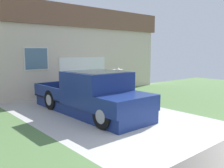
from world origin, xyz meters
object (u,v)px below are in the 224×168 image
(person_with_hat, at_px, (118,84))
(handbag, at_px, (122,104))
(house_with_garage, at_px, (61,50))
(pickup_truck, at_px, (95,95))

(person_with_hat, distance_m, handbag, 0.88)
(person_with_hat, height_order, house_with_garage, house_with_garage)
(person_with_hat, relative_size, house_with_garage, 0.16)
(house_with_garage, bearing_deg, person_with_hat, -99.05)
(pickup_truck, xyz_separation_m, house_with_garage, (2.70, 7.39, 1.70))
(pickup_truck, bearing_deg, house_with_garage, -110.80)
(person_with_hat, bearing_deg, handbag, 81.02)
(person_with_hat, xyz_separation_m, handbag, (-0.03, -0.30, -0.83))
(person_with_hat, bearing_deg, house_with_garage, -102.54)
(house_with_garage, bearing_deg, pickup_truck, -110.05)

